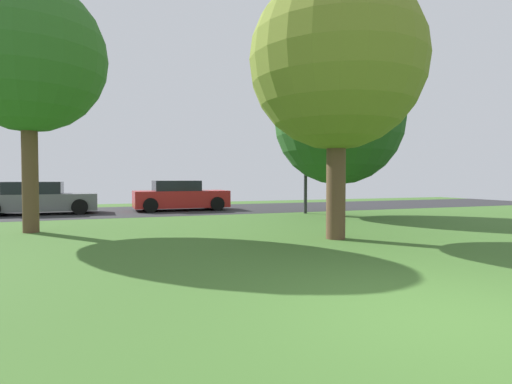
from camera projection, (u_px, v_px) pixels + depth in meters
The scene contains 8 objects.
ground_plane at pixel (453, 321), 4.24m from camera, with size 44.00×44.00×0.00m, color #3D6628.
road_strip at pixel (179, 210), 19.18m from camera, with size 44.00×6.40×0.01m, color #28282B.
oak_tree_center at pixel (28, 57), 11.06m from camera, with size 4.13×4.13×6.88m.
oak_tree_left at pixel (337, 63), 9.89m from camera, with size 4.27×4.27×6.45m.
maple_tree_far at pixel (339, 120), 15.91m from camera, with size 5.04×5.04×6.29m.
parked_car_grey at pixel (39, 199), 16.93m from camera, with size 4.44×2.01×1.35m.
parked_car_red at pixel (180, 196), 19.03m from camera, with size 4.27×2.12×1.39m.
street_lamp_post at pixel (306, 160), 17.23m from camera, with size 0.14×0.14×4.50m, color #2D2D33.
Camera 1 is at (-3.42, -3.18, 1.48)m, focal length 28.59 mm.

